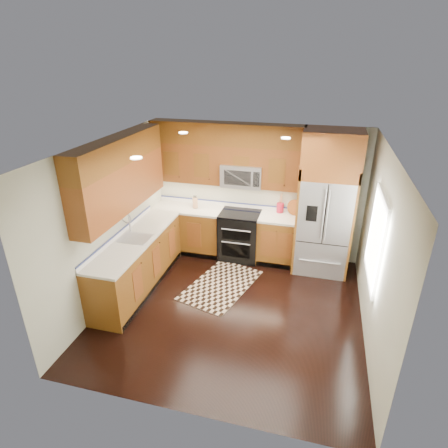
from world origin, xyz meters
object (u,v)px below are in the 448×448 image
(utensil_crock, at_px, (280,206))
(rug, at_px, (221,285))
(range, at_px, (240,236))
(knife_block, at_px, (195,203))
(refrigerator, at_px, (326,204))

(utensil_crock, bearing_deg, rug, -121.24)
(range, relative_size, knife_block, 3.78)
(range, distance_m, rug, 1.18)
(refrigerator, relative_size, knife_block, 10.40)
(rug, xyz_separation_m, utensil_crock, (0.81, 1.34, 1.07))
(range, relative_size, utensil_crock, 2.45)
(refrigerator, bearing_deg, utensil_crock, 160.15)
(refrigerator, bearing_deg, rug, -147.50)
(range, height_order, utensil_crock, utensil_crock)
(rug, distance_m, knife_block, 1.77)
(range, xyz_separation_m, refrigerator, (1.55, -0.04, 0.83))
(knife_block, xyz_separation_m, utensil_crock, (1.65, 0.18, 0.03))
(refrigerator, distance_m, utensil_crock, 0.91)
(knife_block, bearing_deg, refrigerator, -2.64)
(knife_block, height_order, utensil_crock, utensil_crock)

